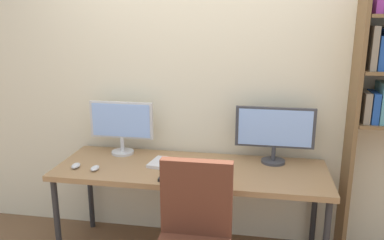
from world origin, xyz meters
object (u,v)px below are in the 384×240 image
at_px(mouse_left_side, 95,168).
at_px(mouse_right_side, 76,166).
at_px(monitor_right, 275,131).
at_px(keyboard_main, 185,179).
at_px(laptop_closed, 172,164).
at_px(desk, 191,174).
at_px(monitor_left, 122,124).

xyz_separation_m(mouse_left_side, mouse_right_side, (-0.16, 0.02, 0.00)).
height_order(monitor_right, mouse_right_side, monitor_right).
height_order(keyboard_main, laptop_closed, laptop_closed).
bearing_deg(desk, mouse_right_side, -169.83).
bearing_deg(mouse_left_side, monitor_left, 78.99).
bearing_deg(monitor_left, mouse_right_side, -122.87).
bearing_deg(laptop_closed, desk, 2.08).
bearing_deg(mouse_right_side, laptop_closed, 13.65).
bearing_deg(desk, laptop_closed, 173.45).
relative_size(desk, laptop_closed, 6.21).
bearing_deg(monitor_right, keyboard_main, -143.60).
xyz_separation_m(keyboard_main, mouse_left_side, (-0.67, 0.06, 0.01)).
height_order(desk, monitor_right, monitor_right).
distance_m(mouse_left_side, laptop_closed, 0.56).
xyz_separation_m(monitor_left, mouse_left_side, (-0.07, -0.38, -0.23)).
bearing_deg(keyboard_main, mouse_right_side, 174.49).
height_order(desk, monitor_left, monitor_left).
distance_m(desk, laptop_closed, 0.16).
xyz_separation_m(monitor_right, mouse_left_side, (-1.27, -0.38, -0.23)).
distance_m(monitor_left, mouse_left_side, 0.46).
relative_size(mouse_right_side, laptop_closed, 0.30).
relative_size(desk, mouse_left_side, 20.70).
distance_m(keyboard_main, mouse_right_side, 0.84).
bearing_deg(monitor_right, mouse_right_side, -165.84).
bearing_deg(monitor_left, keyboard_main, -36.39).
xyz_separation_m(desk, keyboard_main, (0.00, -0.23, 0.06)).
xyz_separation_m(desk, mouse_right_side, (-0.83, -0.15, 0.07)).
bearing_deg(keyboard_main, laptop_closed, 120.90).
height_order(keyboard_main, mouse_left_side, mouse_left_side).
bearing_deg(mouse_left_side, desk, 14.32).
bearing_deg(keyboard_main, mouse_left_side, 175.11).
xyz_separation_m(monitor_left, mouse_right_side, (-0.23, -0.36, -0.23)).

